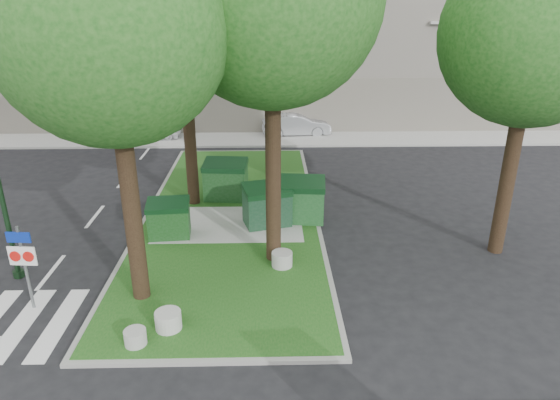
{
  "coord_description": "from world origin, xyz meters",
  "views": [
    {
      "loc": [
        1.87,
        -8.84,
        7.37
      ],
      "look_at": [
        2.19,
        4.49,
        2.0
      ],
      "focal_mm": 32.0,
      "sensor_mm": 36.0,
      "label": 1
    }
  ],
  "objects_px": {
    "tree_street_right": "(539,15)",
    "bollard_mid": "(168,320)",
    "litter_bin": "(304,198)",
    "car_white": "(141,127)",
    "dumpster_d": "(301,200)",
    "traffic_sign_pole": "(23,257)",
    "dumpster_b": "(226,180)",
    "bollard_right": "(282,259)",
    "bollard_left": "(135,337)",
    "car_silver": "(296,125)",
    "dumpster_c": "(267,205)",
    "dumpster_a": "(169,219)",
    "tree_median_near_left": "(112,2)",
    "tree_median_mid": "(184,12)"
  },
  "relations": [
    {
      "from": "tree_street_right",
      "to": "bollard_mid",
      "type": "distance_m",
      "value": 12.35
    },
    {
      "from": "litter_bin",
      "to": "car_white",
      "type": "bearing_deg",
      "value": 129.24
    },
    {
      "from": "dumpster_d",
      "to": "traffic_sign_pole",
      "type": "xyz_separation_m",
      "value": [
        -7.2,
        -5.13,
        0.63
      ]
    },
    {
      "from": "dumpster_b",
      "to": "bollard_right",
      "type": "height_order",
      "value": "dumpster_b"
    },
    {
      "from": "bollard_left",
      "to": "car_white",
      "type": "height_order",
      "value": "car_white"
    },
    {
      "from": "bollard_left",
      "to": "litter_bin",
      "type": "distance_m",
      "value": 9.08
    },
    {
      "from": "car_white",
      "to": "car_silver",
      "type": "xyz_separation_m",
      "value": [
        8.74,
        0.71,
        -0.09
      ]
    },
    {
      "from": "tree_street_right",
      "to": "dumpster_c",
      "type": "distance_m",
      "value": 9.73
    },
    {
      "from": "dumpster_a",
      "to": "car_white",
      "type": "relative_size",
      "value": 0.33
    },
    {
      "from": "dumpster_a",
      "to": "bollard_mid",
      "type": "xyz_separation_m",
      "value": [
        0.86,
        -5.02,
        -0.38
      ]
    },
    {
      "from": "car_white",
      "to": "dumpster_d",
      "type": "bearing_deg",
      "value": -150.11
    },
    {
      "from": "dumpster_c",
      "to": "bollard_left",
      "type": "xyz_separation_m",
      "value": [
        -2.98,
        -6.45,
        -0.52
      ]
    },
    {
      "from": "traffic_sign_pole",
      "to": "bollard_mid",
      "type": "bearing_deg",
      "value": -12.46
    },
    {
      "from": "tree_street_right",
      "to": "dumpster_c",
      "type": "xyz_separation_m",
      "value": [
        -7.28,
        1.89,
        -6.16
      ]
    },
    {
      "from": "litter_bin",
      "to": "dumpster_b",
      "type": "bearing_deg",
      "value": 161.64
    },
    {
      "from": "traffic_sign_pole",
      "to": "car_white",
      "type": "relative_size",
      "value": 0.53
    },
    {
      "from": "dumpster_d",
      "to": "traffic_sign_pole",
      "type": "bearing_deg",
      "value": -139.14
    },
    {
      "from": "tree_median_near_left",
      "to": "bollard_mid",
      "type": "relative_size",
      "value": 16.89
    },
    {
      "from": "tree_street_right",
      "to": "bollard_right",
      "type": "xyz_separation_m",
      "value": [
        -6.85,
        -1.06,
        -6.65
      ]
    },
    {
      "from": "tree_street_right",
      "to": "dumpster_c",
      "type": "height_order",
      "value": "tree_street_right"
    },
    {
      "from": "tree_median_mid",
      "to": "bollard_right",
      "type": "bearing_deg",
      "value": -58.09
    },
    {
      "from": "tree_median_mid",
      "to": "bollard_mid",
      "type": "xyz_separation_m",
      "value": [
        0.38,
        -7.99,
        -6.64
      ]
    },
    {
      "from": "tree_median_mid",
      "to": "dumpster_c",
      "type": "distance_m",
      "value": 7.06
    },
    {
      "from": "litter_bin",
      "to": "tree_median_mid",
      "type": "bearing_deg",
      "value": 171.71
    },
    {
      "from": "dumpster_c",
      "to": "dumpster_d",
      "type": "distance_m",
      "value": 1.25
    },
    {
      "from": "dumpster_d",
      "to": "traffic_sign_pole",
      "type": "height_order",
      "value": "traffic_sign_pole"
    },
    {
      "from": "dumpster_b",
      "to": "bollard_mid",
      "type": "height_order",
      "value": "dumpster_b"
    },
    {
      "from": "dumpster_a",
      "to": "tree_median_near_left",
      "type": "bearing_deg",
      "value": -95.27
    },
    {
      "from": "dumpster_a",
      "to": "bollard_mid",
      "type": "relative_size",
      "value": 2.3
    },
    {
      "from": "dumpster_d",
      "to": "tree_median_near_left",
      "type": "bearing_deg",
      "value": -127.5
    },
    {
      "from": "dumpster_b",
      "to": "car_white",
      "type": "distance_m",
      "value": 10.81
    },
    {
      "from": "tree_median_mid",
      "to": "dumpster_c",
      "type": "bearing_deg",
      "value": -37.88
    },
    {
      "from": "tree_median_near_left",
      "to": "car_white",
      "type": "height_order",
      "value": "tree_median_near_left"
    },
    {
      "from": "tree_street_right",
      "to": "dumpster_a",
      "type": "distance_m",
      "value": 12.25
    },
    {
      "from": "bollard_mid",
      "to": "car_silver",
      "type": "relative_size",
      "value": 0.16
    },
    {
      "from": "bollard_right",
      "to": "traffic_sign_pole",
      "type": "distance_m",
      "value": 6.79
    },
    {
      "from": "tree_street_right",
      "to": "dumpster_c",
      "type": "relative_size",
      "value": 5.59
    },
    {
      "from": "bollard_right",
      "to": "dumpster_b",
      "type": "bearing_deg",
      "value": 110.45
    },
    {
      "from": "tree_median_mid",
      "to": "tree_street_right",
      "type": "relative_size",
      "value": 0.99
    },
    {
      "from": "dumpster_b",
      "to": "dumpster_d",
      "type": "bearing_deg",
      "value": -32.04
    },
    {
      "from": "bollard_right",
      "to": "car_silver",
      "type": "distance_m",
      "value": 15.56
    },
    {
      "from": "traffic_sign_pole",
      "to": "car_silver",
      "type": "xyz_separation_m",
      "value": [
        7.7,
        17.32,
        -0.83
      ]
    },
    {
      "from": "dumpster_a",
      "to": "bollard_right",
      "type": "distance_m",
      "value": 4.21
    },
    {
      "from": "dumpster_c",
      "to": "car_silver",
      "type": "relative_size",
      "value": 0.46
    },
    {
      "from": "traffic_sign_pole",
      "to": "car_white",
      "type": "xyz_separation_m",
      "value": [
        -1.04,
        16.62,
        -0.74
      ]
    },
    {
      "from": "dumpster_a",
      "to": "bollard_left",
      "type": "xyz_separation_m",
      "value": [
        0.22,
        -5.59,
        -0.43
      ]
    },
    {
      "from": "dumpster_c",
      "to": "traffic_sign_pole",
      "type": "xyz_separation_m",
      "value": [
        -6.01,
        -4.77,
        0.66
      ]
    },
    {
      "from": "tree_median_mid",
      "to": "dumpster_c",
      "type": "height_order",
      "value": "tree_median_mid"
    },
    {
      "from": "litter_bin",
      "to": "bollard_left",
      "type": "bearing_deg",
      "value": -118.78
    },
    {
      "from": "tree_median_mid",
      "to": "car_silver",
      "type": "relative_size",
      "value": 2.55
    }
  ]
}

